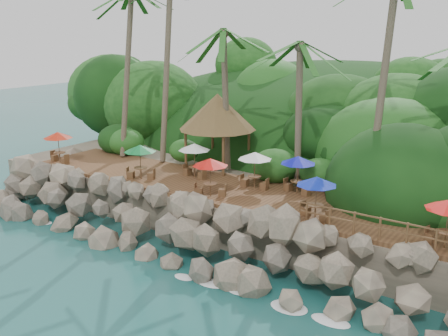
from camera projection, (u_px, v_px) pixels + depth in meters
The scene contains 12 objects.
ground at pixel (151, 266), 24.49m from camera, with size 140.00×140.00×0.00m, color #19514F.
land_base at pixel (305, 170), 36.90m from camera, with size 32.00×25.20×2.10m, color gray.
jungle_hill at pixel (345, 162), 43.11m from camera, with size 44.80×28.00×15.40m, color #143811.
seawall at pixel (178, 230), 25.77m from camera, with size 29.00×4.00×2.30m, color gray, non-canonical shape.
terrace at pixel (224, 189), 28.67m from camera, with size 26.00×5.00×0.20m, color brown.
jungle_foliage at pixel (298, 187), 36.38m from camera, with size 44.00×16.00×12.00m, color #143811, non-canonical shape.
foam_line at pixel (155, 263), 24.72m from camera, with size 25.20×0.80×0.06m.
palms at pixel (263, 7), 28.21m from camera, with size 26.53×6.75×12.84m.
palapa at pixel (217, 112), 31.83m from camera, with size 4.72×4.72×4.60m.
dining_clusters at pixel (243, 163), 27.11m from camera, with size 25.45×5.05×2.01m.
railing at pixel (380, 226), 21.44m from camera, with size 7.20×0.10×1.00m.
waiter at pixel (410, 204), 23.25m from camera, with size 0.65×0.43×1.78m, color white.
Camera 1 is at (15.62, -16.47, 10.82)m, focal length 42.07 mm.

